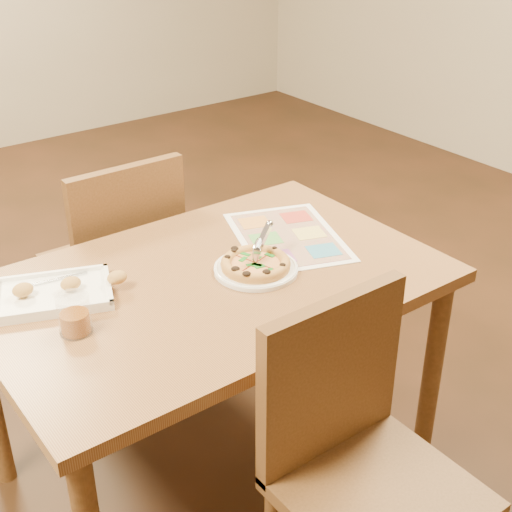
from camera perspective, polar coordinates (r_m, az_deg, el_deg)
room at (r=1.82m, az=-4.11°, el=15.67°), size 7.00×7.00×7.00m
dining_table at (r=2.10m, az=-3.44°, el=-3.76°), size 1.30×0.85×0.72m
chair_near at (r=1.76m, az=7.86°, el=-14.02°), size 0.42×0.42×0.47m
chair_far at (r=2.59m, az=-10.80°, el=0.72°), size 0.42×0.42×0.47m
plate at (r=2.08m, az=-0.00°, el=-1.05°), size 0.32×0.32×0.01m
pizza at (r=2.07m, az=-0.03°, el=-0.63°), size 0.20×0.20×0.03m
pizza_cutter at (r=2.08m, az=0.45°, el=1.22°), size 0.12×0.08×0.08m
appetizer_tray at (r=2.02m, az=-15.61°, el=-2.87°), size 0.37×0.31×0.06m
glass_tumbler at (r=1.85m, az=-14.32°, el=-4.74°), size 0.08×0.08×0.10m
menu at (r=2.27m, az=2.55°, el=1.57°), size 0.44×0.52×0.00m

